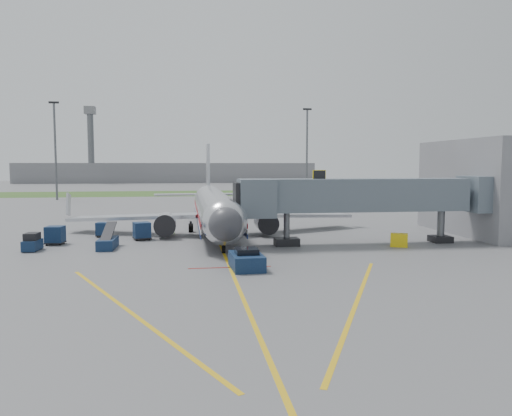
{
  "coord_description": "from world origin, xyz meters",
  "views": [
    {
      "loc": [
        -3.05,
        -39.35,
        7.41
      ],
      "look_at": [
        3.63,
        8.31,
        3.2
      ],
      "focal_mm": 35.0,
      "sensor_mm": 36.0,
      "label": 1
    }
  ],
  "objects": [
    {
      "name": "pushback_tug",
      "position": [
        1.14,
        -4.64,
        0.62
      ],
      "size": [
        2.34,
        3.65,
        1.48
      ],
      "color": "#0D1D3A",
      "rests_on": "ground"
    },
    {
      "name": "baggage_cart_b",
      "position": [
        -7.44,
        10.52,
        0.88
      ],
      "size": [
        1.98,
        1.98,
        1.73
      ],
      "color": "#0D1D3A",
      "rests_on": "ground"
    },
    {
      "name": "distant_terminal",
      "position": [
        -10.0,
        170.0,
        4.0
      ],
      "size": [
        120.0,
        14.0,
        8.0
      ],
      "primitive_type": "cube",
      "color": "slate",
      "rests_on": "ground"
    },
    {
      "name": "baggage_tug",
      "position": [
        -16.26,
        5.4,
        0.68
      ],
      "size": [
        1.27,
        2.27,
        1.54
      ],
      "color": "#0D1D3A",
      "rests_on": "ground"
    },
    {
      "name": "ground",
      "position": [
        0.0,
        0.0,
        0.0
      ],
      "size": [
        400.0,
        400.0,
        0.0
      ],
      "primitive_type": "plane",
      "color": "#565659",
      "rests_on": "ground"
    },
    {
      "name": "belt_loader",
      "position": [
        -10.0,
        5.73,
        0.53
      ],
      "size": [
        1.49,
        4.38,
        2.13
      ],
      "color": "#0D1D3A",
      "rests_on": "ground"
    },
    {
      "name": "terminal",
      "position": [
        30.0,
        10.0,
        5.0
      ],
      "size": [
        10.0,
        16.0,
        10.0
      ],
      "primitive_type": "cube",
      "color": "slate",
      "rests_on": "ground"
    },
    {
      "name": "ramp_worker",
      "position": [
        -4.5,
        14.4,
        0.79
      ],
      "size": [
        0.68,
        0.57,
        1.59
      ],
      "primitive_type": "imported",
      "rotation": [
        0.0,
        0.0,
        0.39
      ],
      "color": "#87D619",
      "rests_on": "ground"
    },
    {
      "name": "light_mast_left",
      "position": [
        -30.0,
        70.0,
        10.78
      ],
      "size": [
        2.0,
        0.44,
        20.4
      ],
      "color": "#595B60",
      "rests_on": "ground"
    },
    {
      "name": "baggage_cart_c",
      "position": [
        -15.16,
        8.63,
        0.87
      ],
      "size": [
        1.7,
        1.7,
        1.7
      ],
      "color": "#0D1D3A",
      "rests_on": "ground"
    },
    {
      "name": "light_mast_right",
      "position": [
        25.0,
        75.0,
        10.78
      ],
      "size": [
        2.0,
        0.44,
        20.4
      ],
      "color": "#595B60",
      "rests_on": "ground"
    },
    {
      "name": "baggage_cart_a",
      "position": [
        -11.52,
        13.15,
        0.75
      ],
      "size": [
        1.51,
        1.51,
        1.48
      ],
      "color": "#0D1D3A",
      "rests_on": "ground"
    },
    {
      "name": "airliner",
      "position": [
        0.0,
        15.25,
        2.65
      ],
      "size": [
        32.1,
        35.67,
        10.25
      ],
      "color": "silver",
      "rests_on": "ground"
    },
    {
      "name": "control_tower",
      "position": [
        -40.0,
        165.0,
        17.33
      ],
      "size": [
        4.0,
        4.0,
        30.0
      ],
      "color": "#595B60",
      "rests_on": "ground"
    },
    {
      "name": "ground_power_cart",
      "position": [
        15.94,
        3.0,
        0.59
      ],
      "size": [
        1.77,
        1.52,
        1.2
      ],
      "color": "yellow",
      "rests_on": "ground"
    },
    {
      "name": "apron_markings",
      "position": [
        0.0,
        -7.4,
        0.0
      ],
      "size": [
        21.52,
        50.0,
        0.01
      ],
      "color": "gold",
      "rests_on": "ground"
    },
    {
      "name": "grass_strip",
      "position": [
        0.0,
        90.0,
        0.01
      ],
      "size": [
        300.0,
        25.0,
        0.01
      ],
      "primitive_type": "cube",
      "color": "#2D4C1E",
      "rests_on": "ground"
    },
    {
      "name": "jet_bridge",
      "position": [
        12.86,
        5.0,
        4.47
      ],
      "size": [
        25.3,
        4.0,
        6.9
      ],
      "color": "slate",
      "rests_on": "ground"
    }
  ]
}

